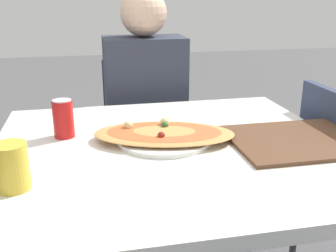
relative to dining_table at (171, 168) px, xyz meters
name	(u,v)px	position (x,y,z in m)	size (l,w,h in m)	color
dining_table	(171,168)	(0.00, 0.00, 0.00)	(1.08, 0.98, 0.78)	silver
chair_far_seated	(143,135)	(0.03, 0.82, -0.19)	(0.40, 0.40, 0.90)	#2D3851
person_seated	(146,100)	(0.03, 0.71, 0.04)	(0.38, 0.26, 1.24)	#2D2D38
pizza_main	(164,135)	(-0.01, 0.05, 0.10)	(0.49, 0.33, 0.06)	white
soda_can	(63,119)	(-0.32, 0.15, 0.14)	(0.07, 0.07, 0.12)	red
drink_glass	(12,167)	(-0.43, -0.19, 0.14)	(0.08, 0.08, 0.12)	gold
serving_tray	(296,140)	(0.40, -0.05, 0.08)	(0.41, 0.33, 0.01)	brown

